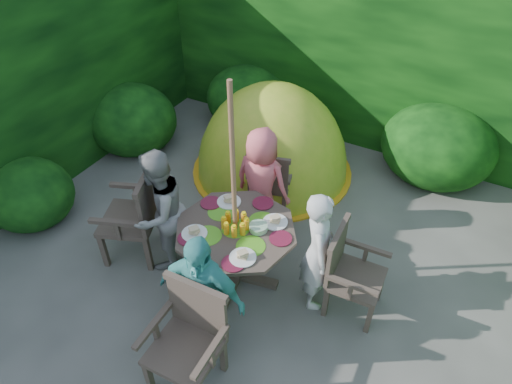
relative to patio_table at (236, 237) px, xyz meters
The scene contains 13 objects.
ground 1.09m from the patio_table, 36.50° to the right, with size 60.00×60.00×0.00m, color #4C4A44.
hedge_enclosure 1.27m from the patio_table, 46.94° to the left, with size 9.00×9.00×2.50m.
patio_table is the anchor object (origin of this frame).
parasol_pole 0.52m from the patio_table, 156.52° to the right, with size 0.04×0.04×2.20m, color brown.
garden_chair_right 1.10m from the patio_table, 11.18° to the left, with size 0.50×0.56×0.89m.
garden_chair_left 1.10m from the patio_table, behind, with size 0.73×0.77×1.03m.
garden_chair_back 1.11m from the patio_table, 100.50° to the left, with size 0.61×0.57×0.84m.
garden_chair_front 1.10m from the patio_table, 78.90° to the right, with size 0.59×0.53×0.94m.
child_right 0.80m from the patio_table, 10.61° to the left, with size 0.47×0.31×1.29m, color silver.
child_left 0.81m from the patio_table, 169.26° to the right, with size 0.66×0.52×1.36m, color gray.
child_back 0.80m from the patio_table, 100.96° to the left, with size 0.63×0.41×1.29m, color #F0636C.
child_front 0.80m from the patio_table, 79.62° to the right, with size 0.77×0.32×1.31m, color #4AACA8.
dome_tent 1.98m from the patio_table, 106.98° to the left, with size 2.51×2.51×2.43m.
Camera 1 is at (0.94, -2.08, 3.68)m, focal length 32.00 mm.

